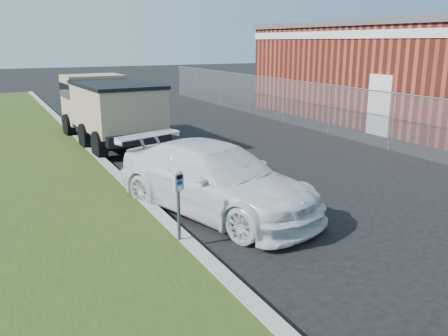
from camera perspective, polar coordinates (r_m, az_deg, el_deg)
name	(u,v)px	position (r m, az deg, el deg)	size (l,w,h in m)	color
ground	(313,222)	(9.29, 10.61, -6.39)	(120.00, 120.00, 0.00)	black
chainlink_fence	(330,100)	(18.00, 12.65, 7.99)	(0.06, 30.06, 30.00)	slate
brick_building	(426,70)	(22.85, 23.10, 10.76)	(9.20, 14.20, 4.17)	maroon
parking_meter	(178,191)	(7.74, -5.54, -2.74)	(0.18, 0.14, 1.22)	#3F4247
white_wagon	(213,178)	(9.53, -1.32, -1.23)	(1.92, 4.71, 1.37)	white
dump_truck	(108,107)	(16.43, -13.80, 7.16)	(2.53, 5.70, 2.18)	black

